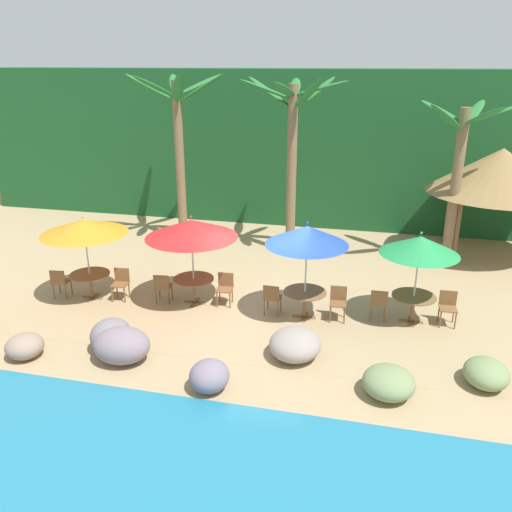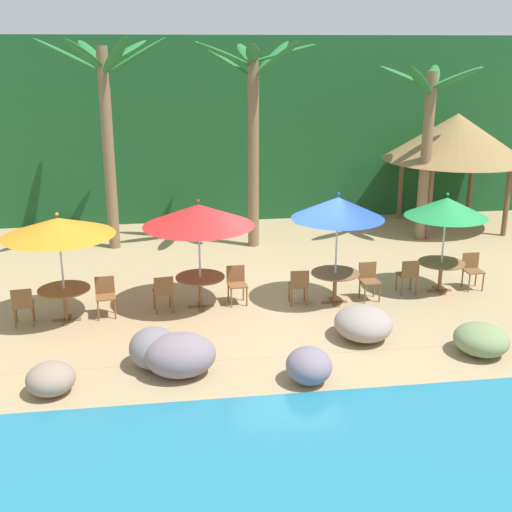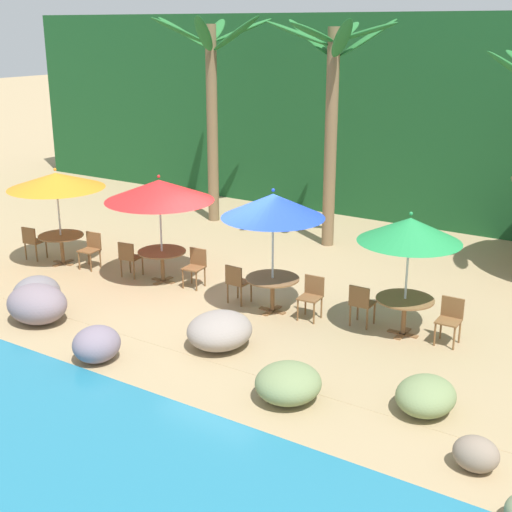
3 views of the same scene
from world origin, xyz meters
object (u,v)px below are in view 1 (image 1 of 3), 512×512
object	(u,v)px
umbrella_orange	(84,227)
chair_blue_inland	(272,297)
umbrella_green	(420,245)
palapa_hut	(500,171)
umbrella_red	(191,229)
chair_red_inland	(163,286)
dining_table_blue	(305,296)
dining_table_red	(194,283)
dining_table_green	(414,300)
chair_blue_seaward	(338,300)
palm_tree_second	(293,134)
palm_tree_third	(460,160)
palm_tree_nearest	(178,130)
chair_green_inland	(379,302)
chair_orange_seaward	(121,281)
chair_red_seaward	(225,286)
chair_orange_inland	(60,281)
chair_green_seaward	(448,305)
dining_table_orange	(90,278)
umbrella_blue	(307,235)

from	to	relation	value
umbrella_orange	chair_blue_inland	bearing A→B (deg)	1.65
umbrella_orange	chair_blue_inland	distance (m)	5.38
umbrella_green	palapa_hut	size ratio (longest dim) A/B	0.53
umbrella_red	palapa_hut	world-z (taller)	palapa_hut
chair_red_inland	dining_table_blue	distance (m)	3.90
dining_table_red	dining_table_green	bearing A→B (deg)	2.13
chair_blue_inland	chair_blue_seaward	bearing A→B (deg)	6.37
palm_tree_second	palm_tree_third	world-z (taller)	palm_tree_second
umbrella_red	chair_blue_inland	xyz separation A→B (m)	(2.22, -0.21, -1.64)
dining_table_green	dining_table_blue	bearing A→B (deg)	-172.06
dining_table_green	palapa_hut	world-z (taller)	palapa_hut
palm_tree_nearest	palapa_hut	world-z (taller)	palm_tree_nearest
chair_blue_seaward	chair_green_inland	xyz separation A→B (m)	(1.01, 0.14, 0.00)
chair_blue_inland	dining_table_green	size ratio (longest dim) A/B	0.79
umbrella_red	chair_orange_seaward	bearing A→B (deg)	-175.14
chair_red_seaward	chair_blue_inland	world-z (taller)	same
umbrella_red	palapa_hut	distance (m)	10.36
chair_orange_inland	palm_tree_nearest	world-z (taller)	palm_tree_nearest
chair_blue_seaward	palm_tree_second	world-z (taller)	palm_tree_second
chair_blue_seaward	palm_tree_third	distance (m)	6.34
palapa_hut	dining_table_green	bearing A→B (deg)	-115.67
chair_blue_inland	chair_green_seaward	bearing A→B (deg)	6.98
chair_red_seaward	dining_table_blue	world-z (taller)	chair_red_seaward
dining_table_orange	palm_tree_nearest	size ratio (longest dim) A/B	0.19
umbrella_green	palm_tree_third	world-z (taller)	palm_tree_third
umbrella_red	chair_green_seaward	size ratio (longest dim) A/B	2.88
umbrella_orange	dining_table_red	world-z (taller)	umbrella_orange
dining_table_orange	umbrella_red	size ratio (longest dim) A/B	0.44
chair_blue_seaward	palapa_hut	bearing A→B (deg)	52.15
umbrella_orange	chair_blue_seaward	xyz separation A→B (m)	(6.83, 0.34, -1.59)
palapa_hut	dining_table_orange	bearing A→B (deg)	-151.35
umbrella_orange	dining_table_red	size ratio (longest dim) A/B	2.19
chair_red_seaward	chair_green_seaward	bearing A→B (deg)	1.59
umbrella_red	dining_table_green	bearing A→B (deg)	2.13
chair_green_seaward	dining_table_green	bearing A→B (deg)	-172.41
umbrella_orange	umbrella_red	world-z (taller)	umbrella_red
dining_table_orange	chair_blue_seaward	xyz separation A→B (m)	(6.83, 0.34, -0.10)
chair_red_seaward	chair_blue_inland	size ratio (longest dim) A/B	1.00
umbrella_red	umbrella_green	size ratio (longest dim) A/B	1.03
chair_red_seaward	chair_blue_seaward	size ratio (longest dim) A/B	1.00
umbrella_blue	chair_blue_seaward	xyz separation A→B (m)	(0.84, 0.14, -1.74)
chair_blue_seaward	chair_green_seaward	size ratio (longest dim) A/B	1.00
palm_tree_third	umbrella_blue	bearing A→B (deg)	-129.62
palm_tree_third	umbrella_red	bearing A→B (deg)	-146.62
umbrella_red	umbrella_green	xyz separation A→B (m)	(5.78, 0.21, -0.07)
umbrella_green	chair_green_inland	bearing A→B (deg)	-173.19
chair_red_inland	dining_table_green	world-z (taller)	chair_red_inland
chair_blue_seaward	chair_blue_inland	world-z (taller)	same
chair_red_seaward	palm_tree_third	bearing A→B (deg)	35.79
umbrella_green	dining_table_green	size ratio (longest dim) A/B	2.21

